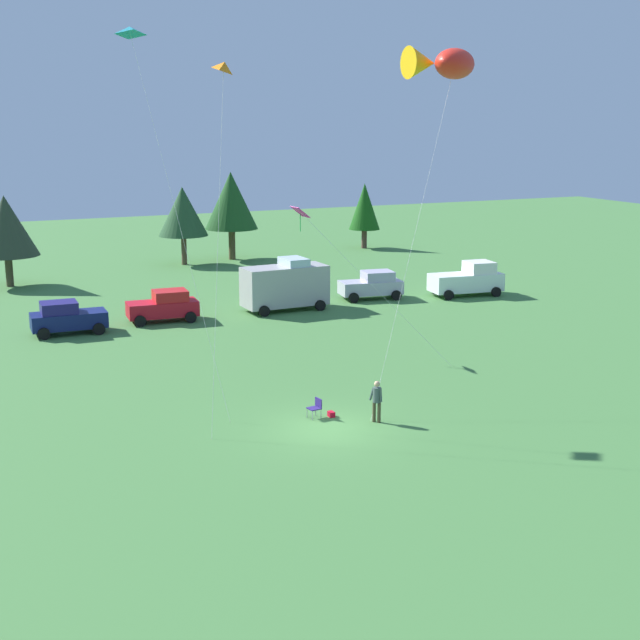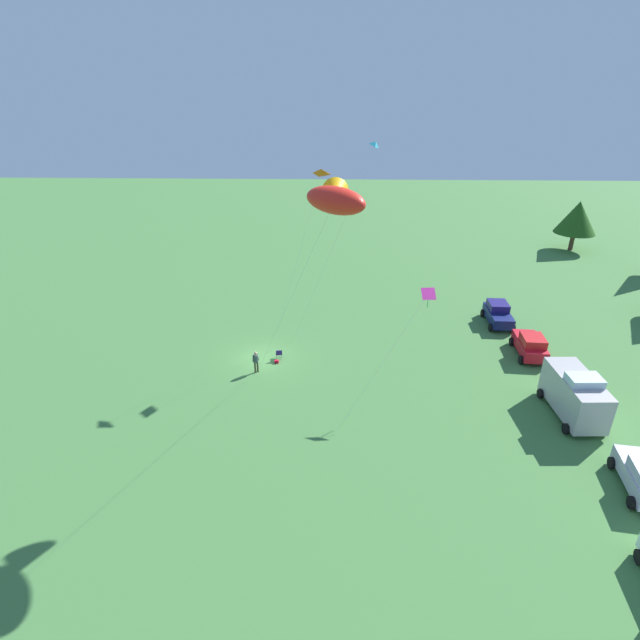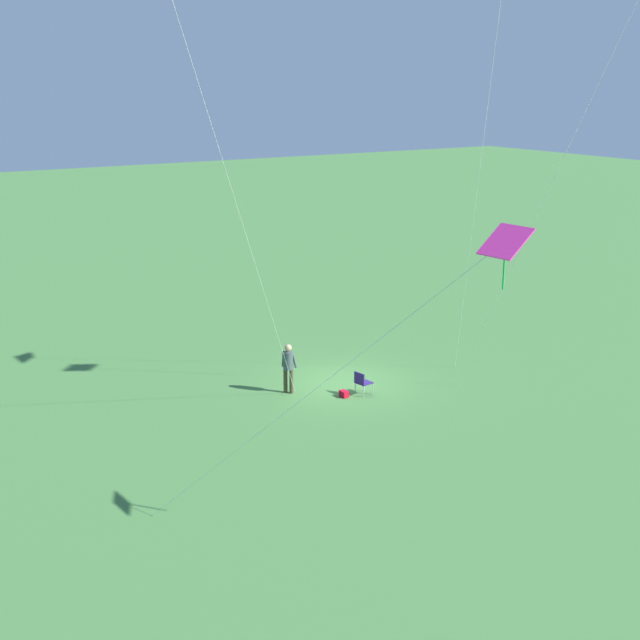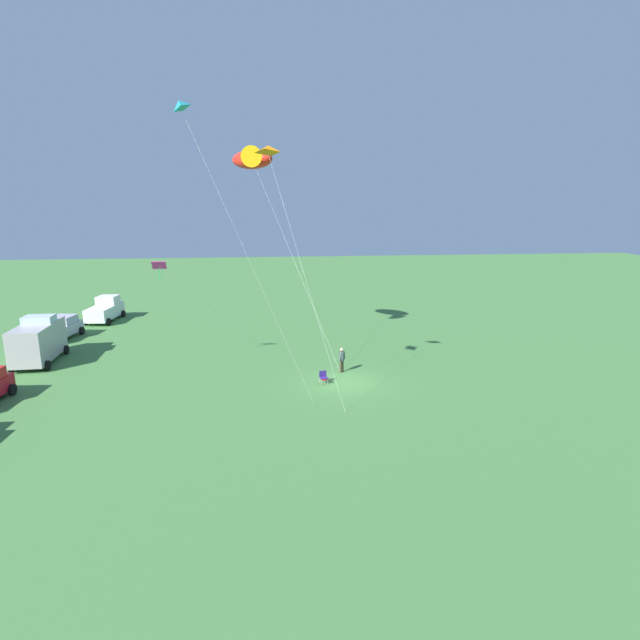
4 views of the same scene
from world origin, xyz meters
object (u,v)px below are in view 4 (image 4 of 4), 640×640
backpack_on_grass (324,378)px  van_motorhome_grey (38,341)px  person_kite_flyer (342,358)px  car_silver_compact (62,328)px  folding_chair (323,376)px  truck_white_pickup (105,310)px  kite_delta_orange (269,150)px  kite_delta_teal (180,107)px  kite_large_fish (252,159)px  kite_diamond_rainbow (162,269)px

backpack_on_grass → van_motorhome_grey: size_ratio=0.06×
person_kite_flyer → car_silver_compact: bearing=-155.8°
folding_chair → backpack_on_grass: (0.64, -0.15, -0.38)m
folding_chair → truck_white_pickup: 27.88m
person_kite_flyer → kite_delta_orange: (-4.56, 4.74, 13.01)m
car_silver_compact → kite_delta_orange: kite_delta_orange is taller
folding_chair → van_motorhome_grey: (6.77, 20.01, 1.16)m
truck_white_pickup → folding_chair: bearing=-129.7°
backpack_on_grass → car_silver_compact: car_silver_compact is taller
folding_chair → kite_delta_teal: 17.59m
person_kite_flyer → kite_large_fish: bearing=-176.8°
folding_chair → kite_delta_orange: bearing=-60.4°
person_kite_flyer → van_motorhome_grey: van_motorhome_grey is taller
backpack_on_grass → kite_diamond_rainbow: size_ratio=0.04×
kite_large_fish → kite_delta_orange: bearing=-174.5°
kite_delta_orange → kite_delta_teal: (-2.82, 4.04, 1.56)m
person_kite_flyer → van_motorhome_grey: (4.74, 21.52, 0.62)m
kite_diamond_rainbow → kite_delta_orange: bearing=-132.4°
person_kite_flyer → kite_delta_teal: (-7.38, 8.77, 14.57)m
truck_white_pickup → kite_large_fish: bearing=-121.3°
person_kite_flyer → kite_diamond_rainbow: size_ratio=0.23×
backpack_on_grass → kite_large_fish: size_ratio=0.02×
folding_chair → kite_diamond_rainbow: bearing=-119.5°
kite_delta_orange → truck_white_pickup: bearing=35.3°
kite_delta_orange → kite_delta_teal: kite_delta_teal is taller
person_kite_flyer → truck_white_pickup: truck_white_pickup is taller
kite_delta_orange → kite_delta_teal: size_ratio=0.90×
van_motorhome_grey → kite_large_fish: bearing=-86.1°
car_silver_compact → person_kite_flyer: bearing=-108.6°
truck_white_pickup → kite_diamond_rainbow: size_ratio=0.68×
person_kite_flyer → kite_delta_teal: bearing=-88.6°
kite_delta_teal → van_motorhome_grey: bearing=46.5°
kite_delta_orange → car_silver_compact: bearing=47.8°
backpack_on_grass → kite_delta_orange: (-3.16, 3.37, 13.92)m
truck_white_pickup → person_kite_flyer: bearing=-124.5°
van_motorhome_grey → kite_delta_teal: bearing=-135.9°
van_motorhome_grey → person_kite_flyer: bearing=-104.7°
person_kite_flyer → truck_white_pickup: bearing=-169.8°
person_kite_flyer → backpack_on_grass: person_kite_flyer is taller
truck_white_pickup → kite_large_fish: 23.24m
folding_chair → kite_diamond_rainbow: 12.89m
person_kite_flyer → backpack_on_grass: bearing=-83.1°
truck_white_pickup → kite_large_fish: (-11.66, -14.97, 13.41)m
kite_large_fish → kite_delta_teal: size_ratio=0.96×
car_silver_compact → kite_diamond_rainbow: kite_diamond_rainbow is taller
van_motorhome_grey → kite_diamond_rainbow: (-2.80, -9.67, 5.45)m
truck_white_pickup → kite_delta_teal: bearing=-148.2°
backpack_on_grass → kite_large_fish: bearing=29.4°
truck_white_pickup → kite_delta_teal: 31.69m
person_kite_flyer → kite_delta_teal: 18.54m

